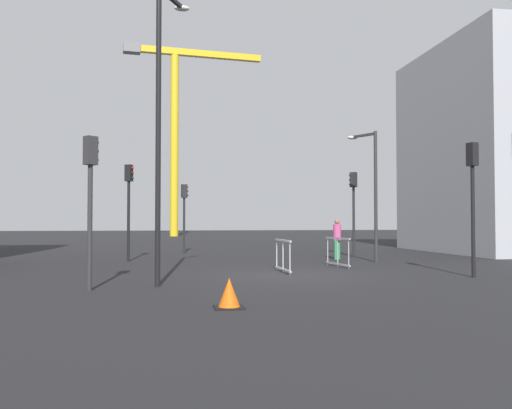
% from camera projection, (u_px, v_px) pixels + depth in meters
% --- Properties ---
extents(ground, '(160.00, 160.00, 0.00)m').
position_uv_depth(ground, '(288.00, 275.00, 17.10)').
color(ground, black).
extents(construction_crane, '(15.39, 2.81, 20.97)m').
position_uv_depth(construction_crane, '(177.00, 111.00, 60.21)').
color(construction_crane, yellow).
rests_on(construction_crane, ground).
extents(streetlamp_tall, '(0.91, 1.45, 7.92)m').
position_uv_depth(streetlamp_tall, '(162.00, 111.00, 14.38)').
color(streetlamp_tall, black).
rests_on(streetlamp_tall, ground).
extents(streetlamp_short, '(0.91, 1.27, 5.41)m').
position_uv_depth(streetlamp_short, '(372.00, 183.00, 22.65)').
color(streetlamp_short, '#2D2D30').
rests_on(streetlamp_short, ground).
extents(traffic_light_verge, '(0.39, 0.34, 4.06)m').
position_uv_depth(traffic_light_verge, '(129.00, 196.00, 22.92)').
color(traffic_light_verge, black).
rests_on(traffic_light_verge, ground).
extents(traffic_light_island, '(0.37, 0.37, 3.98)m').
position_uv_depth(traffic_light_island, '(353.00, 200.00, 25.65)').
color(traffic_light_island, '#232326').
rests_on(traffic_light_island, ground).
extents(traffic_light_median, '(0.39, 0.30, 3.59)m').
position_uv_depth(traffic_light_median, '(184.00, 207.00, 28.37)').
color(traffic_light_median, '#232326').
rests_on(traffic_light_median, ground).
extents(traffic_light_corner, '(0.30, 0.39, 4.05)m').
position_uv_depth(traffic_light_corner, '(472.00, 187.00, 16.44)').
color(traffic_light_corner, black).
rests_on(traffic_light_corner, ground).
extents(traffic_light_crosswalk, '(0.37, 0.37, 3.77)m').
position_uv_depth(traffic_light_crosswalk, '(90.00, 186.00, 13.32)').
color(traffic_light_crosswalk, '#2D2D30').
rests_on(traffic_light_crosswalk, ground).
extents(pedestrian_walking, '(0.34, 0.34, 1.78)m').
position_uv_depth(pedestrian_walking, '(337.00, 236.00, 24.05)').
color(pedestrian_walking, '#2D844C').
rests_on(pedestrian_walking, ground).
extents(safety_barrier_right_run, '(0.35, 1.92, 1.08)m').
position_uv_depth(safety_barrier_right_run, '(338.00, 252.00, 20.14)').
color(safety_barrier_right_run, '#9EA0A5').
rests_on(safety_barrier_right_run, ground).
extents(safety_barrier_mid_span, '(0.14, 1.93, 1.08)m').
position_uv_depth(safety_barrier_mid_span, '(283.00, 255.00, 17.93)').
color(safety_barrier_mid_span, '#B2B5BA').
rests_on(safety_barrier_mid_span, ground).
extents(traffic_cone_orange, '(0.58, 0.58, 0.59)m').
position_uv_depth(traffic_cone_orange, '(229.00, 294.00, 10.60)').
color(traffic_cone_orange, black).
rests_on(traffic_cone_orange, ground).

